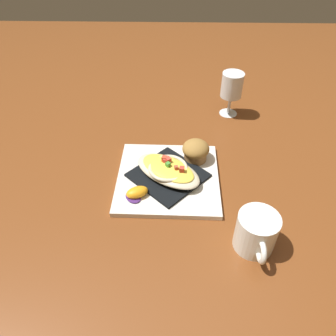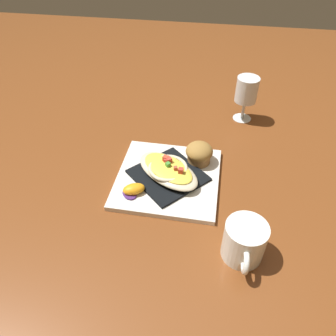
% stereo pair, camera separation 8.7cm
% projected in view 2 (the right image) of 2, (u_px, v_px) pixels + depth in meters
% --- Properties ---
extents(ground_plane, '(2.60, 2.60, 0.00)m').
position_uv_depth(ground_plane, '(168.00, 180.00, 0.90)').
color(ground_plane, brown).
extents(square_plate, '(0.28, 0.28, 0.01)m').
position_uv_depth(square_plate, '(168.00, 178.00, 0.90)').
color(square_plate, white).
rests_on(square_plate, ground_plane).
extents(folded_napkin, '(0.24, 0.24, 0.01)m').
position_uv_depth(folded_napkin, '(168.00, 175.00, 0.89)').
color(folded_napkin, black).
rests_on(folded_napkin, square_plate).
extents(gratin_dish, '(0.20, 0.22, 0.04)m').
position_uv_depth(gratin_dish, '(168.00, 170.00, 0.88)').
color(gratin_dish, beige).
rests_on(gratin_dish, folded_napkin).
extents(muffin, '(0.08, 0.08, 0.06)m').
position_uv_depth(muffin, '(199.00, 153.00, 0.92)').
color(muffin, '#9E6F3D').
rests_on(muffin, square_plate).
extents(orange_garnish, '(0.06, 0.07, 0.03)m').
position_uv_depth(orange_garnish, '(133.00, 190.00, 0.84)').
color(orange_garnish, '#49266C').
rests_on(orange_garnish, square_plate).
extents(coffee_mug, '(0.12, 0.09, 0.09)m').
position_uv_depth(coffee_mug, '(244.00, 243.00, 0.70)').
color(coffee_mug, white).
rests_on(coffee_mug, ground_plane).
extents(stemmed_glass, '(0.07, 0.07, 0.15)m').
position_uv_depth(stemmed_glass, '(246.00, 92.00, 1.06)').
color(stemmed_glass, white).
rests_on(stemmed_glass, ground_plane).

